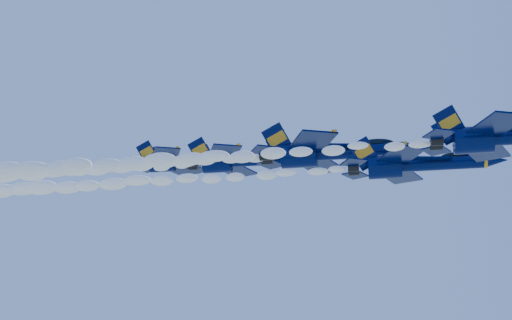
% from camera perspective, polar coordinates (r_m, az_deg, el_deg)
% --- Properties ---
extents(jet_lead, '(16.78, 13.76, 6.23)m').
position_cam_1_polar(jet_lead, '(70.50, 19.66, 1.76)').
color(jet_lead, '#000A37').
extents(smoke_trail_jet_lead, '(62.87, 2.27, 2.04)m').
position_cam_1_polar(smoke_trail_jet_lead, '(73.96, -11.16, -0.32)').
color(smoke_trail_jet_lead, white).
extents(jet_second, '(16.52, 13.55, 6.14)m').
position_cam_1_polar(jet_second, '(77.12, 12.70, -0.33)').
color(jet_second, '#000A37').
extents(smoke_trail_jet_second, '(62.87, 2.24, 2.01)m').
position_cam_1_polar(smoke_trail_jet_second, '(84.13, -14.43, -2.06)').
color(smoke_trail_jet_second, white).
extents(jet_third, '(19.67, 16.14, 7.31)m').
position_cam_1_polar(jet_third, '(83.89, 6.14, 0.63)').
color(jet_third, '#000A37').
extents(smoke_trail_jet_third, '(62.87, 2.66, 2.40)m').
position_cam_1_polar(smoke_trail_jet_third, '(94.79, -18.63, -1.06)').
color(smoke_trail_jet_third, white).
extents(jet_fourth, '(17.22, 14.12, 6.40)m').
position_cam_1_polar(jet_fourth, '(92.58, -1.03, -0.04)').
color(jet_fourth, '#000A37').
extents(jet_fifth, '(16.59, 13.61, 6.16)m').
position_cam_1_polar(jet_fifth, '(101.83, -5.72, -0.09)').
color(jet_fifth, '#000A37').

